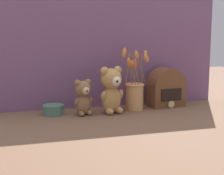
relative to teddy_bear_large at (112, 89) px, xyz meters
The scene contains 7 objects.
ground_plane 0.13m from the teddy_bear_large, 51.61° to the left, with size 4.00×4.00×0.00m, color brown.
backdrop_wall 0.28m from the teddy_bear_large, 86.14° to the left, with size 1.36×0.02×0.67m.
teddy_bear_large is the anchor object (origin of this frame).
teddy_bear_medium 0.16m from the teddy_bear_large, behind, with size 0.10×0.09×0.19m.
flower_vase 0.15m from the teddy_bear_large, 16.98° to the left, with size 0.13×0.17×0.34m.
vintage_radio 0.36m from the teddy_bear_large, 12.83° to the left, with size 0.21×0.13×0.23m.
decorative_tin_tall 0.32m from the teddy_bear_large, behind, with size 0.11×0.11×0.05m.
Camera 1 is at (-0.50, -1.72, 0.43)m, focal length 55.00 mm.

